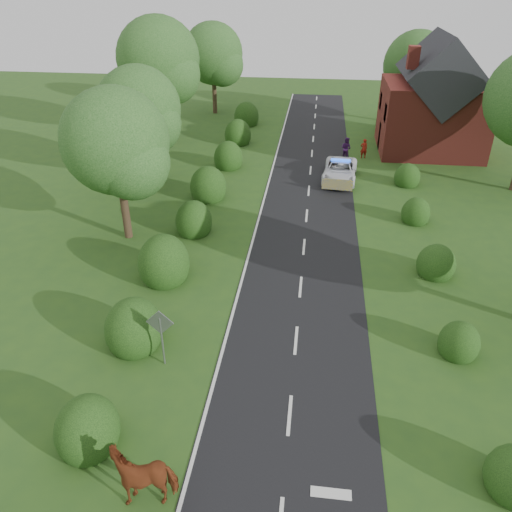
# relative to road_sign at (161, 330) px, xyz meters

# --- Properties ---
(ground) EXTENTS (120.00, 120.00, 0.00)m
(ground) POSITION_rel_road_sign_xyz_m (5.00, -2.00, -1.65)
(ground) COLOR #2B501D
(road) EXTENTS (6.00, 70.00, 0.02)m
(road) POSITION_rel_road_sign_xyz_m (5.00, 13.00, -1.64)
(road) COLOR black
(road) RESTS_ON ground
(road_markings) EXTENTS (4.96, 70.00, 0.01)m
(road_markings) POSITION_rel_road_sign_xyz_m (3.40, 10.93, -1.63)
(road_markings) COLOR white
(road_markings) RESTS_ON road
(hedgerow_left) EXTENTS (2.75, 50.41, 3.00)m
(hedgerow_left) POSITION_rel_road_sign_xyz_m (-1.51, 9.69, -0.91)
(hedgerow_left) COLOR black
(hedgerow_left) RESTS_ON ground
(hedgerow_right) EXTENTS (2.10, 45.78, 2.10)m
(hedgerow_right) POSITION_rel_road_sign_xyz_m (11.60, 9.21, -1.10)
(hedgerow_right) COLOR black
(hedgerow_right) RESTS_ON ground
(tree_left_a) EXTENTS (5.74, 5.60, 8.38)m
(tree_left_a) POSITION_rel_road_sign_xyz_m (-4.75, 9.86, 3.69)
(tree_left_a) COLOR #332316
(tree_left_a) RESTS_ON ground
(tree_left_b) EXTENTS (5.74, 5.60, 8.07)m
(tree_left_b) POSITION_rel_road_sign_xyz_m (-6.25, 17.86, 3.39)
(tree_left_b) COLOR #332316
(tree_left_b) RESTS_ON ground
(tree_left_c) EXTENTS (6.97, 6.80, 10.22)m
(tree_left_c) POSITION_rel_road_sign_xyz_m (-7.70, 27.83, 4.88)
(tree_left_c) COLOR #332316
(tree_left_c) RESTS_ON ground
(tree_left_d) EXTENTS (6.15, 6.00, 8.89)m
(tree_left_d) POSITION_rel_road_sign_xyz_m (-5.23, 37.85, 3.98)
(tree_left_d) COLOR #332316
(tree_left_d) RESTS_ON ground
(tree_right_c) EXTENTS (6.15, 6.00, 8.58)m
(tree_right_c) POSITION_rel_road_sign_xyz_m (14.27, 35.85, 3.69)
(tree_right_c) COLOR #332316
(tree_right_c) RESTS_ON ground
(road_sign) EXTENTS (1.06, 0.08, 2.53)m
(road_sign) POSITION_rel_road_sign_xyz_m (0.00, 0.00, 0.00)
(road_sign) COLOR gray
(road_sign) RESTS_ON ground
(house) EXTENTS (8.00, 7.40, 9.17)m
(house) POSITION_rel_road_sign_xyz_m (14.49, 28.00, 2.13)
(house) COLOR maroon
(house) RESTS_ON ground
(cow) EXTENTS (2.45, 1.73, 1.57)m
(cow) POSITION_rel_road_sign_xyz_m (1.05, -5.38, -0.87)
(cow) COLOR brown
(cow) RESTS_ON ground
(police_van) EXTENTS (2.72, 5.23, 1.54)m
(police_van) POSITION_rel_road_sign_xyz_m (7.11, 20.36, -0.96)
(police_van) COLOR silver
(police_van) RESTS_ON ground
(pedestrian_red) EXTENTS (0.64, 0.49, 1.56)m
(pedestrian_red) POSITION_rel_road_sign_xyz_m (9.10, 25.41, -0.87)
(pedestrian_red) COLOR maroon
(pedestrian_red) RESTS_ON ground
(pedestrian_purple) EXTENTS (1.09, 1.05, 1.77)m
(pedestrian_purple) POSITION_rel_road_sign_xyz_m (7.69, 24.98, -0.77)
(pedestrian_purple) COLOR #421953
(pedestrian_purple) RESTS_ON ground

